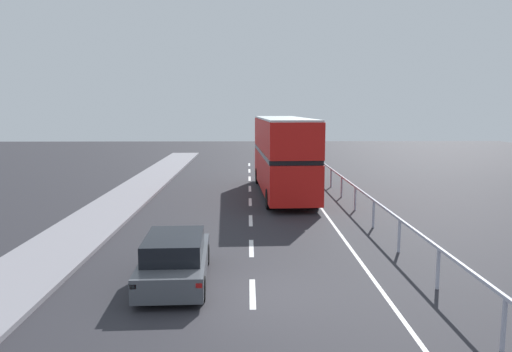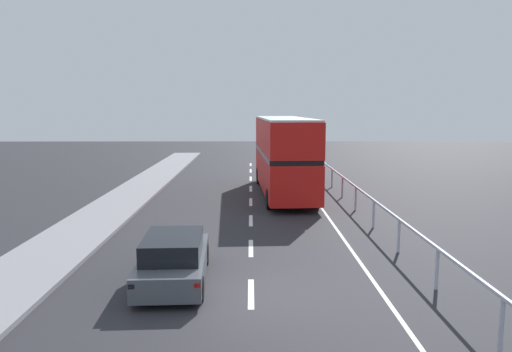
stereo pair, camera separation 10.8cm
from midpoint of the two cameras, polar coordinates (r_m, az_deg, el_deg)
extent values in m
cube|color=#29282E|center=(13.63, -0.34, -13.49)|extent=(74.05, 120.00, 0.10)
cube|color=silver|center=(13.61, -0.34, -13.29)|extent=(0.16, 2.15, 0.01)
cube|color=silver|center=(17.69, -0.41, -8.25)|extent=(0.16, 2.15, 0.01)
cube|color=silver|center=(21.86, -0.46, -5.11)|extent=(0.16, 2.15, 0.01)
cube|color=silver|center=(26.08, -0.49, -2.99)|extent=(0.16, 2.15, 0.01)
cube|color=silver|center=(30.32, -0.51, -1.46)|extent=(0.16, 2.15, 0.01)
cube|color=silver|center=(34.58, -0.52, -0.30)|extent=(0.16, 2.15, 0.01)
cube|color=silver|center=(38.85, -0.54, 0.60)|extent=(0.16, 2.15, 0.01)
cube|color=silver|center=(43.12, -0.55, 1.32)|extent=(0.16, 2.15, 0.01)
cube|color=silver|center=(22.52, 8.49, -4.82)|extent=(0.12, 46.00, 0.01)
cube|color=#ADAFC1|center=(22.60, 12.44, -1.93)|extent=(0.08, 42.00, 0.08)
cylinder|color=#ADAFC1|center=(11.58, 26.56, -15.03)|extent=(0.10, 0.10, 1.14)
cylinder|color=#ADAFC1|center=(14.57, 20.22, -9.97)|extent=(0.10, 0.10, 1.14)
cylinder|color=#ADAFC1|center=(17.76, 16.21, -6.61)|extent=(0.10, 0.10, 1.14)
cylinder|color=#ADAFC1|center=(21.04, 13.46, -4.27)|extent=(0.10, 0.10, 1.14)
cylinder|color=#ADAFC1|center=(24.38, 11.48, -2.56)|extent=(0.10, 0.10, 1.14)
cylinder|color=#ADAFC1|center=(27.76, 9.98, -1.26)|extent=(0.10, 0.10, 1.14)
cylinder|color=#ADAFC1|center=(31.17, 8.80, -0.24)|extent=(0.10, 0.10, 1.14)
cylinder|color=#ADAFC1|center=(34.60, 7.86, 0.58)|extent=(0.10, 0.10, 1.14)
cylinder|color=#ADAFC1|center=(38.04, 7.09, 1.25)|extent=(0.10, 0.10, 1.14)
cylinder|color=#ADAFC1|center=(41.49, 6.44, 1.80)|extent=(0.10, 0.10, 1.14)
cube|color=red|center=(28.13, 3.30, 0.50)|extent=(3.01, 11.29, 1.93)
cube|color=black|center=(28.01, 3.31, 2.71)|extent=(3.01, 10.84, 0.24)
cube|color=red|center=(27.94, 3.33, 4.71)|extent=(3.01, 11.29, 1.72)
cube|color=silver|center=(27.90, 3.34, 6.58)|extent=(2.95, 11.06, 0.10)
cube|color=black|center=(33.62, 2.22, 1.88)|extent=(2.25, 0.14, 1.35)
cube|color=yellow|center=(33.45, 2.24, 5.97)|extent=(1.50, 0.11, 0.28)
cylinder|color=black|center=(32.27, 0.41, 0.00)|extent=(0.33, 1.01, 1.00)
cylinder|color=black|center=(32.50, 4.46, 0.03)|extent=(0.33, 1.01, 1.00)
cylinder|color=black|center=(24.21, 1.65, -2.64)|extent=(0.33, 1.01, 1.00)
cylinder|color=black|center=(24.51, 7.02, -2.57)|extent=(0.33, 1.01, 1.00)
cube|color=#494C53|center=(14.53, -9.14, -9.93)|extent=(1.97, 4.48, 0.63)
cube|color=black|center=(14.15, -9.29, -7.89)|extent=(1.67, 2.49, 0.56)
cube|color=red|center=(12.56, -13.86, -12.19)|extent=(0.16, 0.07, 0.12)
cube|color=red|center=(12.37, -6.50, -12.32)|extent=(0.16, 0.07, 0.12)
cylinder|color=black|center=(16.11, -11.46, -8.86)|extent=(0.23, 0.65, 0.64)
cylinder|color=black|center=(15.96, -5.64, -8.91)|extent=(0.23, 0.65, 0.64)
cylinder|color=black|center=(13.30, -13.35, -12.56)|extent=(0.23, 0.65, 0.64)
cylinder|color=black|center=(13.11, -6.22, -12.69)|extent=(0.23, 0.65, 0.64)
camera|label=1|loc=(0.05, -89.85, 0.02)|focal=34.93mm
camera|label=2|loc=(0.05, 90.15, -0.02)|focal=34.93mm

